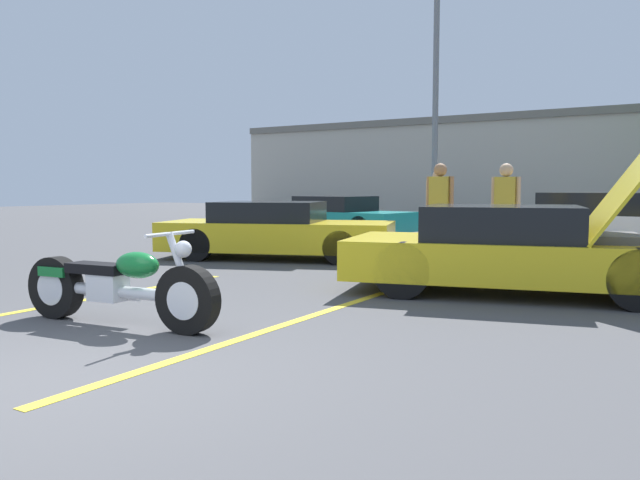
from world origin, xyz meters
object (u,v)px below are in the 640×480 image
object	(u,v)px
light_pole	(438,74)
motorcycle	(118,286)
parked_car_left_row	(339,217)
spectator_midground	(438,204)
spectator_near_motorcycle	(506,204)
show_car_hood_open	(516,250)
parked_car_mid_right_row	(604,224)
parked_car_mid_left_row	(276,231)
spectator_by_show_car	(440,203)

from	to	relation	value
light_pole	motorcycle	distance (m)	15.03
motorcycle	parked_car_left_row	distance (m)	11.94
parked_car_left_row	spectator_midground	bearing A→B (deg)	-28.78
spectator_near_motorcycle	show_car_hood_open	bearing A→B (deg)	-72.00
parked_car_left_row	spectator_near_motorcycle	distance (m)	7.32
parked_car_left_row	spectator_midground	size ratio (longest dim) A/B	2.53
spectator_near_motorcycle	parked_car_mid_right_row	bearing A→B (deg)	71.48
parked_car_mid_left_row	motorcycle	bearing A→B (deg)	-89.27
spectator_near_motorcycle	motorcycle	bearing A→B (deg)	-105.44
parked_car_mid_right_row	spectator_by_show_car	bearing A→B (deg)	-113.40
spectator_near_motorcycle	spectator_by_show_car	size ratio (longest dim) A/B	0.99
motorcycle	parked_car_left_row	size ratio (longest dim) A/B	0.54
spectator_near_motorcycle	spectator_midground	distance (m)	2.15
show_car_hood_open	light_pole	bearing A→B (deg)	102.32
spectator_near_motorcycle	spectator_by_show_car	bearing A→B (deg)	-165.97
motorcycle	show_car_hood_open	bearing A→B (deg)	47.91
parked_car_mid_right_row	show_car_hood_open	bearing A→B (deg)	-84.01
parked_car_mid_left_row	spectator_midground	distance (m)	3.49
parked_car_left_row	spectator_by_show_car	distance (m)	6.64
light_pole	show_car_hood_open	size ratio (longest dim) A/B	1.93
light_pole	spectator_midground	size ratio (longest dim) A/B	5.10
parked_car_mid_left_row	spectator_by_show_car	xyz separation A→B (m)	(2.96, 1.03, 0.56)
parked_car_left_row	light_pole	bearing A→B (deg)	66.12
parked_car_mid_left_row	spectator_by_show_car	distance (m)	3.18
show_car_hood_open	parked_car_mid_left_row	distance (m)	5.29
show_car_hood_open	parked_car_mid_right_row	size ratio (longest dim) A/B	0.94
parked_car_mid_left_row	parked_car_left_row	xyz separation A→B (m)	(-1.83, 5.60, 0.01)
parked_car_mid_right_row	spectator_near_motorcycle	size ratio (longest dim) A/B	2.71
show_car_hood_open	parked_car_mid_left_row	xyz separation A→B (m)	(-5.03, 1.63, -0.04)
spectator_near_motorcycle	spectator_midground	xyz separation A→B (m)	(-1.75, 1.25, -0.04)
light_pole	parked_car_left_row	world-z (taller)	light_pole
motorcycle	spectator_near_motorcycle	bearing A→B (deg)	68.01
motorcycle	spectator_near_motorcycle	size ratio (longest dim) A/B	1.31
parked_car_mid_right_row	spectator_by_show_car	size ratio (longest dim) A/B	2.69
parked_car_mid_right_row	spectator_near_motorcycle	world-z (taller)	spectator_near_motorcycle
motorcycle	parked_car_mid_right_row	world-z (taller)	parked_car_mid_right_row
parked_car_mid_right_row	spectator_near_motorcycle	xyz separation A→B (m)	(-1.17, -3.48, 0.49)
show_car_hood_open	spectator_by_show_car	distance (m)	3.41
light_pole	parked_car_mid_left_row	distance (m)	9.55
motorcycle	spectator_near_motorcycle	xyz separation A→B (m)	(1.93, 6.97, 0.69)
parked_car_mid_left_row	show_car_hood_open	bearing A→B (deg)	-38.02
show_car_hood_open	parked_car_mid_left_row	size ratio (longest dim) A/B	0.97
motorcycle	parked_car_mid_right_row	distance (m)	10.90
light_pole	spectator_near_motorcycle	world-z (taller)	light_pole
show_car_hood_open	motorcycle	bearing A→B (deg)	-139.75
show_car_hood_open	parked_car_left_row	world-z (taller)	show_car_hood_open
light_pole	parked_car_mid_right_row	bearing A→B (deg)	-35.25
light_pole	parked_car_mid_left_row	world-z (taller)	light_pole
parked_car_mid_right_row	spectator_by_show_car	xyz separation A→B (m)	(-2.29, -3.76, 0.49)
parked_car_mid_right_row	spectator_by_show_car	world-z (taller)	spectator_by_show_car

